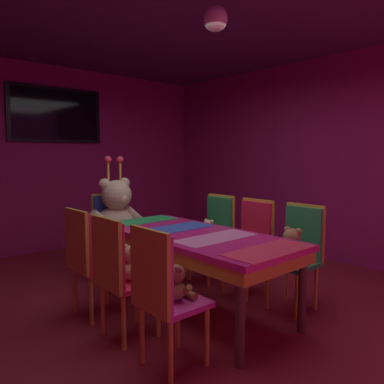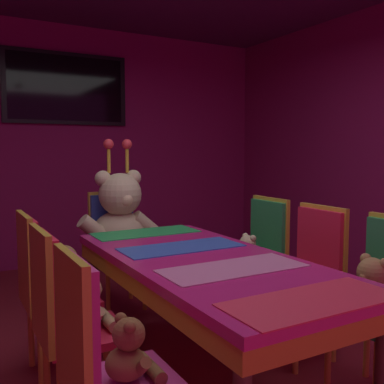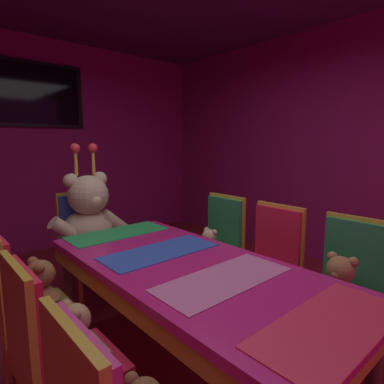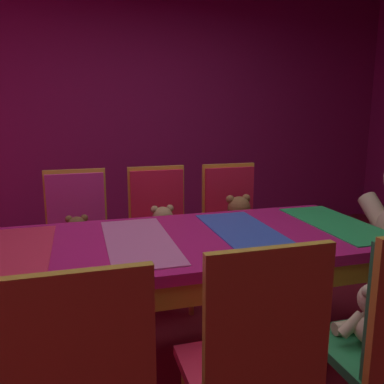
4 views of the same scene
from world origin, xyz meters
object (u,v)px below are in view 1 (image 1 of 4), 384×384
(teddy_left_0, at_px, (176,284))
(chair_left_1, at_px, (116,266))
(chair_right_0, at_px, (300,245))
(wall_tv, at_px, (56,115))
(teddy_right_0, at_px, (291,248))
(teddy_right_2, at_px, (208,232))
(teddy_left_2, at_px, (101,249))
(king_teddy_bear, at_px, (117,213))
(chair_left_2, at_px, (85,252))
(chair_right_2, at_px, (216,228))
(chair_left_0, at_px, (159,285))
(pendant_light, at_px, (216,19))
(throne_chair, at_px, (110,225))
(teddy_left_1, at_px, (132,265))
(chair_right_1, at_px, (253,236))
(banquet_table, at_px, (194,242))

(teddy_left_0, xyz_separation_m, chair_left_1, (-0.14, 0.56, 0.03))
(chair_right_0, bearing_deg, wall_tv, -77.24)
(teddy_right_0, bearing_deg, teddy_right_2, -89.87)
(teddy_left_2, distance_m, king_teddy_bear, 1.08)
(chair_left_2, distance_m, chair_right_2, 1.64)
(chair_left_0, bearing_deg, pendant_light, 19.93)
(throne_chair, distance_m, wall_tv, 2.13)
(teddy_left_1, distance_m, chair_right_1, 1.49)
(king_teddy_bear, height_order, wall_tv, wall_tv)
(chair_left_1, relative_size, teddy_left_1, 3.26)
(teddy_right_0, relative_size, chair_right_1, 0.35)
(king_teddy_bear, relative_size, wall_tv, 0.70)
(chair_left_1, height_order, wall_tv, wall_tv)
(teddy_right_2, xyz_separation_m, pendant_light, (-0.71, -0.82, 1.98))
(chair_left_0, bearing_deg, teddy_left_1, 75.75)
(banquet_table, xyz_separation_m, chair_right_2, (0.83, 0.53, -0.06))
(chair_right_0, relative_size, teddy_right_0, 2.84)
(chair_right_0, height_order, throne_chair, same)
(chair_left_0, relative_size, throne_chair, 1.00)
(chair_left_2, bearing_deg, king_teddy_bear, 45.86)
(teddy_left_2, xyz_separation_m, throne_chair, (0.67, 1.01, -0.00))
(teddy_right_2, bearing_deg, chair_right_2, 180.00)
(chair_right_0, relative_size, king_teddy_bear, 1.01)
(teddy_left_1, xyz_separation_m, chair_right_2, (1.51, 0.55, 0.02))
(teddy_left_0, xyz_separation_m, king_teddy_bear, (0.68, 1.95, 0.20))
(teddy_left_0, height_order, teddy_left_1, teddy_left_1)
(teddy_right_0, bearing_deg, chair_right_1, -102.50)
(banquet_table, relative_size, wall_tv, 1.44)
(teddy_left_1, bearing_deg, king_teddy_bear, 63.78)
(banquet_table, xyz_separation_m, chair_right_1, (0.81, -0.03, -0.06))
(teddy_left_1, height_order, pendant_light, pendant_light)
(chair_left_2, relative_size, chair_right_1, 1.00)
(teddy_left_0, xyz_separation_m, chair_left_2, (-0.13, 1.11, 0.03))
(chair_left_1, relative_size, chair_right_0, 1.00)
(chair_right_0, xyz_separation_m, throne_chair, (-0.84, 2.12, 0.00))
(teddy_left_2, xyz_separation_m, pendant_light, (0.64, -0.82, 1.95))
(teddy_left_1, bearing_deg, chair_left_0, -104.25)
(teddy_left_1, xyz_separation_m, teddy_right_2, (1.37, 0.55, -0.01))
(chair_left_0, relative_size, chair_left_2, 1.00)
(teddy_left_1, xyz_separation_m, teddy_left_2, (0.02, 0.55, 0.02))
(chair_right_1, height_order, wall_tv, wall_tv)
(chair_left_0, height_order, chair_right_2, same)
(pendant_light, bearing_deg, king_teddy_bear, 89.03)
(banquet_table, relative_size, teddy_left_0, 7.41)
(chair_right_1, relative_size, pendant_light, 4.92)
(chair_left_1, relative_size, chair_right_2, 1.00)
(pendant_light, bearing_deg, chair_right_1, 17.43)
(chair_left_2, xyz_separation_m, chair_right_0, (1.65, -1.11, 0.00))
(chair_right_1, distance_m, king_teddy_bear, 1.62)
(wall_tv, bearing_deg, teddy_right_0, -79.43)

